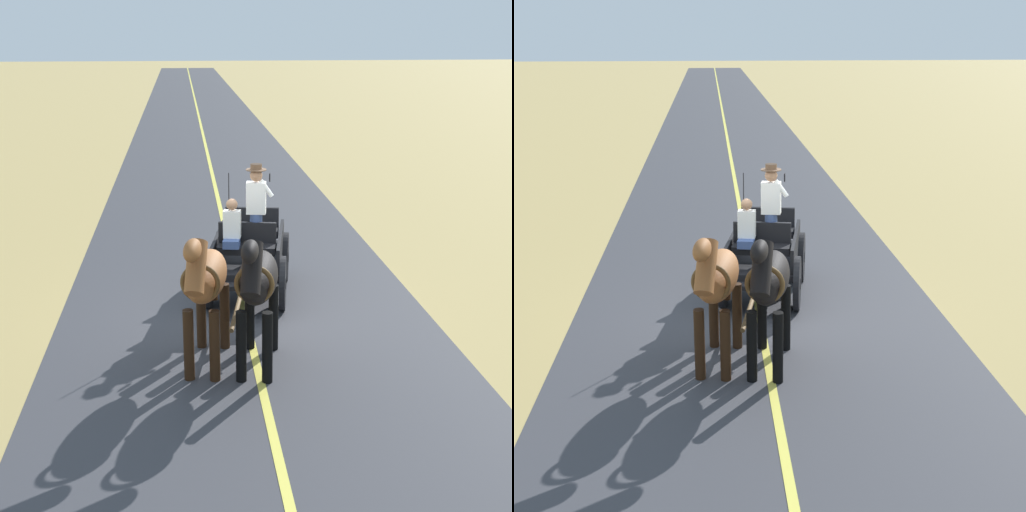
{
  "view_description": "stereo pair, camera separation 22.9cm",
  "coord_description": "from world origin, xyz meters",
  "views": [
    {
      "loc": [
        1.0,
        11.74,
        4.75
      ],
      "look_at": [
        -0.18,
        0.3,
        1.1
      ],
      "focal_mm": 50.64,
      "sensor_mm": 36.0,
      "label": 1
    },
    {
      "loc": [
        0.77,
        11.76,
        4.75
      ],
      "look_at": [
        -0.18,
        0.3,
        1.1
      ],
      "focal_mm": 50.64,
      "sensor_mm": 36.0,
      "label": 2
    }
  ],
  "objects": [
    {
      "name": "horse_off_side",
      "position": [
        0.73,
        2.1,
        1.32
      ],
      "size": [
        0.84,
        2.15,
        2.21
      ],
      "color": "brown",
      "rests_on": "ground"
    },
    {
      "name": "road_centre_stripe",
      "position": [
        0.0,
        0.0,
        0.01
      ],
      "size": [
        0.12,
        160.0,
        0.0
      ],
      "primitive_type": "cube",
      "color": "#DBCC4C",
      "rests_on": "road_surface"
    },
    {
      "name": "horse_drawn_carriage",
      "position": [
        -0.17,
        -0.81,
        0.82
      ],
      "size": [
        1.81,
        4.51,
        2.5
      ],
      "color": "black",
      "rests_on": "ground"
    },
    {
      "name": "ground_plane",
      "position": [
        0.0,
        0.0,
        0.0
      ],
      "size": [
        200.0,
        200.0,
        0.0
      ],
      "primitive_type": "plane",
      "color": "tan"
    },
    {
      "name": "horse_near_side",
      "position": [
        -0.0,
        2.23,
        1.32
      ],
      "size": [
        0.86,
        2.15,
        2.21
      ],
      "color": "black",
      "rests_on": "ground"
    },
    {
      "name": "road_surface",
      "position": [
        0.0,
        0.0,
        0.0
      ],
      "size": [
        6.35,
        160.0,
        0.01
      ],
      "primitive_type": "cube",
      "color": "#38383D",
      "rests_on": "ground"
    }
  ]
}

